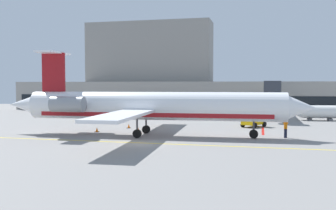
# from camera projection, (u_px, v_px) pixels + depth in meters

# --- Properties ---
(ground) EXTENTS (120.00, 120.00, 0.11)m
(ground) POSITION_uv_depth(u_px,v_px,m) (139.00, 144.00, 35.60)
(ground) COLOR gray
(terminal_building) EXTENTS (74.01, 11.42, 18.99)m
(terminal_building) POSITION_uv_depth(u_px,v_px,m) (173.00, 80.00, 81.67)
(terminal_building) COLOR gray
(terminal_building) RESTS_ON ground
(jet_bridge_west) EXTENTS (2.40, 17.68, 6.02)m
(jet_bridge_west) POSITION_uv_depth(u_px,v_px,m) (271.00, 90.00, 61.93)
(jet_bridge_west) COLOR silver
(jet_bridge_west) RESTS_ON ground
(regional_jet) EXTENTS (33.49, 27.03, 9.13)m
(regional_jet) POSITION_uv_depth(u_px,v_px,m) (149.00, 106.00, 40.95)
(regional_jet) COLOR white
(regional_jet) RESTS_ON ground
(baggage_tug) EXTENTS (3.28, 3.78, 2.19)m
(baggage_tug) POSITION_uv_depth(u_px,v_px,m) (255.00, 119.00, 49.74)
(baggage_tug) COLOR #E5B20C
(baggage_tug) RESTS_ON ground
(pushback_tractor) EXTENTS (4.05, 2.65, 2.31)m
(pushback_tractor) POSITION_uv_depth(u_px,v_px,m) (97.00, 114.00, 57.03)
(pushback_tractor) COLOR #E5B20C
(pushback_tractor) RESTS_ON ground
(fuel_tank) EXTENTS (6.80, 2.46, 2.30)m
(fuel_tank) POSITION_uv_depth(u_px,v_px,m) (320.00, 112.00, 58.47)
(fuel_tank) COLOR white
(fuel_tank) RESTS_ON ground
(marshaller) EXTENTS (0.59, 0.70, 2.03)m
(marshaller) POSITION_uv_depth(u_px,v_px,m) (286.00, 128.00, 39.47)
(marshaller) COLOR #191E33
(marshaller) RESTS_ON ground
(safety_cone_alpha) EXTENTS (0.47, 0.47, 0.55)m
(safety_cone_alpha) POSITION_uv_depth(u_px,v_px,m) (138.00, 130.00, 44.19)
(safety_cone_alpha) COLOR orange
(safety_cone_alpha) RESTS_ON ground
(safety_cone_bravo) EXTENTS (0.47, 0.47, 0.55)m
(safety_cone_bravo) POSITION_uv_depth(u_px,v_px,m) (97.00, 130.00, 44.38)
(safety_cone_bravo) COLOR orange
(safety_cone_bravo) RESTS_ON ground
(safety_cone_charlie) EXTENTS (0.47, 0.47, 0.55)m
(safety_cone_charlie) POSITION_uv_depth(u_px,v_px,m) (129.00, 126.00, 48.24)
(safety_cone_charlie) COLOR orange
(safety_cone_charlie) RESTS_ON ground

